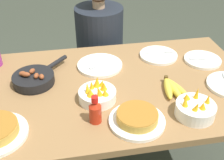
# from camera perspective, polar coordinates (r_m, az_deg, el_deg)

# --- Properties ---
(dining_table) EXTENTS (1.49, 0.87, 0.78)m
(dining_table) POSITION_cam_1_polar(r_m,az_deg,el_deg) (1.50, 0.00, -4.51)
(dining_table) COLOR olive
(dining_table) RESTS_ON ground_plane
(banana_bunch) EXTENTS (0.12, 0.20, 0.04)m
(banana_bunch) POSITION_cam_1_polar(r_m,az_deg,el_deg) (1.41, 12.15, -1.58)
(banana_bunch) COLOR gold
(banana_bunch) RESTS_ON dining_table
(skillet) EXTENTS (0.28, 0.30, 0.08)m
(skillet) POSITION_cam_1_polar(r_m,az_deg,el_deg) (1.48, -15.48, 0.31)
(skillet) COLOR black
(skillet) RESTS_ON dining_table
(frittata_plate_center) EXTENTS (0.24, 0.24, 0.05)m
(frittata_plate_center) POSITION_cam_1_polar(r_m,az_deg,el_deg) (1.20, 5.12, -7.75)
(frittata_plate_center) COLOR white
(frittata_plate_center) RESTS_ON dining_table
(empty_plate_near_front) EXTENTS (0.22, 0.22, 0.02)m
(empty_plate_near_front) POSITION_cam_1_polar(r_m,az_deg,el_deg) (1.70, 9.42, 4.99)
(empty_plate_near_front) COLOR white
(empty_plate_near_front) RESTS_ON dining_table
(empty_plate_far_left) EXTENTS (0.25, 0.25, 0.02)m
(empty_plate_far_left) POSITION_cam_1_polar(r_m,az_deg,el_deg) (1.58, -2.49, 3.03)
(empty_plate_far_left) COLOR white
(empty_plate_far_left) RESTS_ON dining_table
(empty_plate_far_right) EXTENTS (0.21, 0.21, 0.02)m
(empty_plate_far_right) POSITION_cam_1_polar(r_m,az_deg,el_deg) (1.71, 17.90, 3.92)
(empty_plate_far_right) COLOR white
(empty_plate_far_right) RESTS_ON dining_table
(fruit_bowl_mango) EXTENTS (0.18, 0.18, 0.11)m
(fruit_bowl_mango) POSITION_cam_1_polar(r_m,az_deg,el_deg) (1.31, -2.98, -2.83)
(fruit_bowl_mango) COLOR white
(fruit_bowl_mango) RESTS_ON dining_table
(fruit_bowl_citrus) EXTENTS (0.17, 0.17, 0.11)m
(fruit_bowl_citrus) POSITION_cam_1_polar(r_m,az_deg,el_deg) (1.28, 16.53, -5.62)
(fruit_bowl_citrus) COLOR white
(fruit_bowl_citrus) RESTS_ON dining_table
(hot_sauce_bottle) EXTENTS (0.05, 0.05, 0.13)m
(hot_sauce_bottle) POSITION_cam_1_polar(r_m,az_deg,el_deg) (1.18, -3.43, -6.28)
(hot_sauce_bottle) COLOR #B72814
(hot_sauce_bottle) RESTS_ON dining_table
(person_figure) EXTENTS (0.37, 0.37, 1.18)m
(person_figure) POSITION_cam_1_polar(r_m,az_deg,el_deg) (2.14, -2.39, 2.71)
(person_figure) COLOR black
(person_figure) RESTS_ON ground_plane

